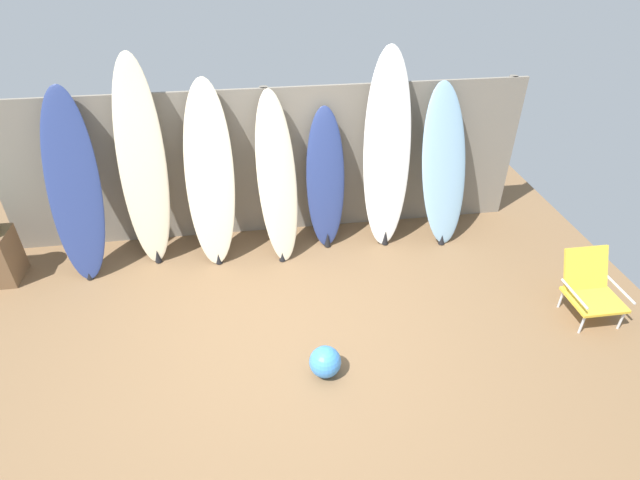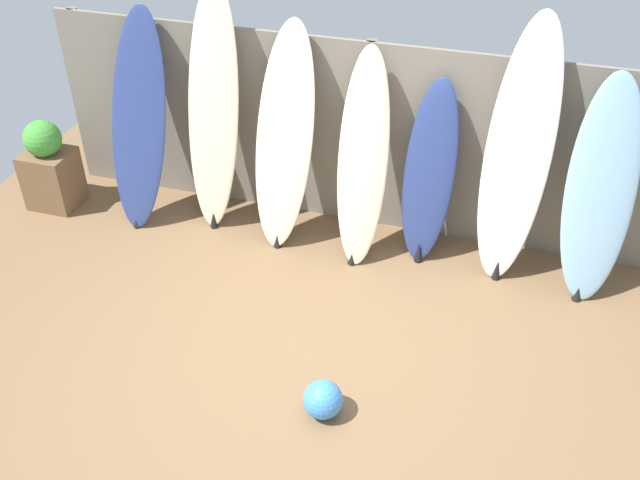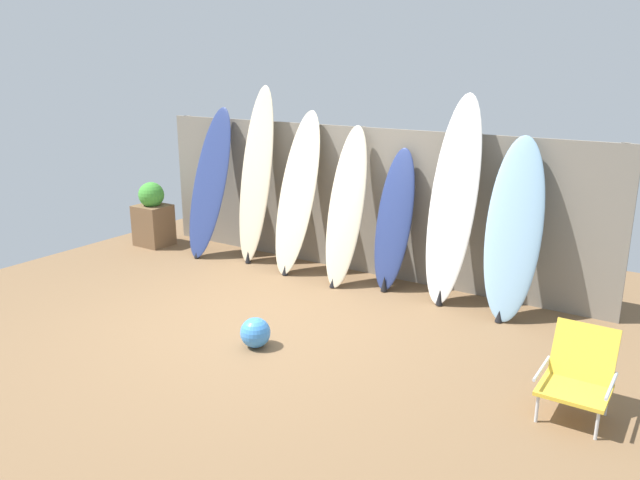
% 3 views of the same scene
% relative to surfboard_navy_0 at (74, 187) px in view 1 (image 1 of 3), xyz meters
% --- Properties ---
extents(ground, '(7.68, 7.68, 0.00)m').
position_rel_surfboard_navy_0_xyz_m(ground, '(2.06, -1.57, -0.98)').
color(ground, brown).
extents(fence_back, '(6.08, 0.11, 1.80)m').
position_rel_surfboard_navy_0_xyz_m(fence_back, '(2.06, 0.44, -0.08)').
color(fence_back, gray).
rests_on(fence_back, ground).
extents(surfboard_navy_0, '(0.56, 0.75, 1.97)m').
position_rel_surfboard_navy_0_xyz_m(surfboard_navy_0, '(0.00, 0.00, 0.00)').
color(surfboard_navy_0, navy).
rests_on(surfboard_navy_0, ground).
extents(surfboard_cream_1, '(0.57, 0.56, 2.27)m').
position_rel_surfboard_navy_0_xyz_m(surfboard_cream_1, '(0.71, 0.11, 0.15)').
color(surfboard_cream_1, beige).
rests_on(surfboard_cream_1, ground).
extents(surfboard_cream_2, '(0.58, 0.69, 1.98)m').
position_rel_surfboard_navy_0_xyz_m(surfboard_cream_2, '(1.40, 0.05, 0.00)').
color(surfboard_cream_2, beige).
rests_on(surfboard_cream_2, ground).
extents(surfboard_cream_3, '(0.50, 0.72, 1.84)m').
position_rel_surfboard_navy_0_xyz_m(surfboard_cream_3, '(2.13, 0.01, -0.07)').
color(surfboard_cream_3, beige).
rests_on(surfboard_cream_3, ground).
extents(surfboard_navy_4, '(0.47, 0.50, 1.62)m').
position_rel_surfboard_navy_0_xyz_m(surfboard_navy_4, '(2.70, 0.13, -0.18)').
color(surfboard_navy_4, navy).
rests_on(surfboard_navy_4, ground).
extents(surfboard_white_5, '(0.59, 0.59, 2.24)m').
position_rel_surfboard_navy_0_xyz_m(surfboard_white_5, '(3.39, 0.11, 0.13)').
color(surfboard_white_5, white).
rests_on(surfboard_white_5, ground).
extents(surfboard_skyblue_6, '(0.64, 0.70, 1.84)m').
position_rel_surfboard_navy_0_xyz_m(surfboard_skyblue_6, '(4.08, 0.05, -0.06)').
color(surfboard_skyblue_6, '#8CB7D6').
rests_on(surfboard_skyblue_6, ground).
extents(beach_chair, '(0.50, 0.57, 0.64)m').
position_rel_surfboard_navy_0_xyz_m(beach_chair, '(5.08, -1.56, -0.65)').
color(beach_chair, silver).
rests_on(beach_chair, ground).
extents(beach_ball, '(0.28, 0.28, 0.28)m').
position_rel_surfboard_navy_0_xyz_m(beach_ball, '(2.37, -2.00, -0.84)').
color(beach_ball, '#3F8CE5').
rests_on(beach_ball, ground).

